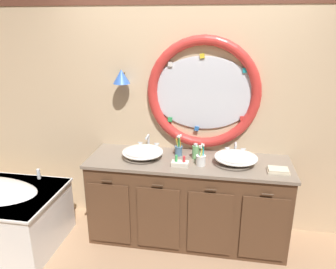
{
  "coord_description": "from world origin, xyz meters",
  "views": [
    {
      "loc": [
        0.37,
        -2.65,
        2.12
      ],
      "look_at": [
        -0.13,
        0.25,
        1.11
      ],
      "focal_mm": 35.04,
      "sensor_mm": 36.0,
      "label": 1
    }
  ],
  "objects": [
    {
      "name": "ground_plane",
      "position": [
        0.0,
        0.0,
        0.0
      ],
      "size": [
        14.0,
        14.0,
        0.0
      ],
      "primitive_type": "plane",
      "color": "tan"
    },
    {
      "name": "sink_basin_left",
      "position": [
        -0.38,
        0.22,
        0.92
      ],
      "size": [
        0.4,
        0.4,
        0.13
      ],
      "color": "white",
      "rests_on": "vanity_counter"
    },
    {
      "name": "back_wall_assembly",
      "position": [
        0.01,
        0.58,
        1.32
      ],
      "size": [
        6.4,
        0.26,
        2.6
      ],
      "color": "#D6B78E",
      "rests_on": "ground_plane"
    },
    {
      "name": "folded_hand_towel",
      "position": [
        0.88,
        0.12,
        0.88
      ],
      "size": [
        0.19,
        0.13,
        0.04
      ],
      "color": "beige",
      "rests_on": "vanity_counter"
    },
    {
      "name": "soap_dispenser",
      "position": [
        0.13,
        0.31,
        0.93
      ],
      "size": [
        0.06,
        0.07,
        0.16
      ],
      "color": "#6BAD66",
      "rests_on": "vanity_counter"
    },
    {
      "name": "toothbrush_holder_right",
      "position": [
        0.19,
        0.15,
        0.92
      ],
      "size": [
        0.09,
        0.09,
        0.22
      ],
      "color": "white",
      "rests_on": "vanity_counter"
    },
    {
      "name": "faucet_set_right",
      "position": [
        0.51,
        0.47,
        0.91
      ],
      "size": [
        0.21,
        0.13,
        0.13
      ],
      "color": "silver",
      "rests_on": "vanity_counter"
    },
    {
      "name": "toiletry_basket",
      "position": [
        0.01,
        0.11,
        0.89
      ],
      "size": [
        0.16,
        0.1,
        0.1
      ],
      "color": "beige",
      "rests_on": "vanity_counter"
    },
    {
      "name": "vanity_counter",
      "position": [
        0.07,
        0.25,
        0.43
      ],
      "size": [
        1.95,
        0.64,
        0.86
      ],
      "color": "brown",
      "rests_on": "ground_plane"
    },
    {
      "name": "sink_basin_right",
      "position": [
        0.51,
        0.22,
        0.93
      ],
      "size": [
        0.4,
        0.4,
        0.14
      ],
      "color": "white",
      "rests_on": "vanity_counter"
    },
    {
      "name": "toothbrush_holder_left",
      "position": [
        -0.04,
        0.36,
        0.92
      ],
      "size": [
        0.08,
        0.08,
        0.22
      ],
      "color": "slate",
      "rests_on": "vanity_counter"
    },
    {
      "name": "faucet_set_left",
      "position": [
        -0.38,
        0.47,
        0.92
      ],
      "size": [
        0.23,
        0.13,
        0.16
      ],
      "color": "silver",
      "rests_on": "vanity_counter"
    }
  ]
}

